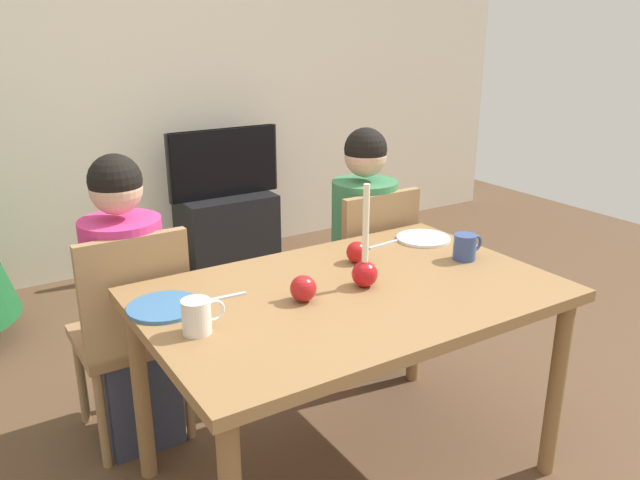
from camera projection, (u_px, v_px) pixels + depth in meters
The scene contains 18 objects.
ground_plane at pixel (348, 472), 2.41m from camera, with size 7.68×7.68×0.00m, color brown.
back_wall at pixel (120, 73), 4.07m from camera, with size 6.40×0.10×2.60m, color beige.
dining_table at pixel (351, 312), 2.19m from camera, with size 1.40×0.90×0.75m.
chair_left at pixel (133, 326), 2.43m from camera, with size 0.40×0.40×0.90m.
chair_right at pixel (367, 269), 2.99m from camera, with size 0.40×0.40×0.90m.
person_left_child at pixel (129, 309), 2.44m from camera, with size 0.30×0.30×1.17m.
person_right_child at pixel (363, 256), 3.00m from camera, with size 0.30×0.30×1.17m.
tv_stand at pixel (227, 229), 4.45m from camera, with size 0.64×0.40×0.48m, color black.
tv at pixel (224, 163), 4.30m from camera, with size 0.79×0.05×0.46m.
candle_centerpiece at pixel (365, 267), 2.17m from camera, with size 0.09×0.09×0.36m.
plate_left at pixel (165, 307), 2.02m from camera, with size 0.24×0.24×0.01m, color teal.
plate_right at pixel (423, 238), 2.66m from camera, with size 0.22×0.22×0.01m, color white.
mug_left at pixel (198, 316), 1.85m from camera, with size 0.13×0.09×0.10m.
mug_right at pixel (465, 247), 2.42m from camera, with size 0.13×0.09×0.10m.
fork_left at pixel (220, 298), 2.08m from camera, with size 0.18×0.01×0.01m, color silver.
fork_right at pixel (386, 244), 2.60m from camera, with size 0.18×0.01×0.01m, color silver.
apple_near_candle at pixel (357, 252), 2.40m from camera, with size 0.08×0.08×0.08m, color #B51415.
apple_by_left_plate at pixel (303, 288), 2.06m from camera, with size 0.09×0.09×0.09m, color #AE1A1C.
Camera 1 is at (-1.15, -1.63, 1.61)m, focal length 35.72 mm.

